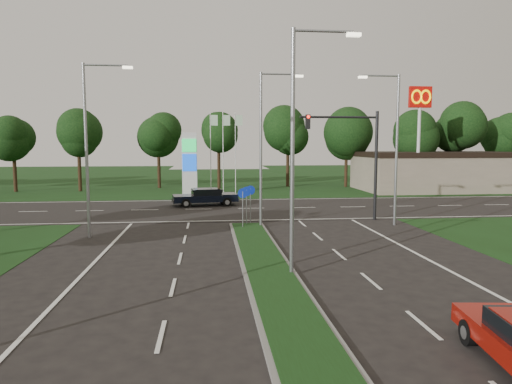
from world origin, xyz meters
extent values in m
plane|color=black|center=(0.00, 0.00, 0.00)|extent=(160.00, 160.00, 0.00)
cube|color=black|center=(0.00, 55.00, 0.00)|extent=(160.00, 50.00, 0.02)
cube|color=black|center=(0.00, 24.00, 0.00)|extent=(160.00, 12.00, 0.02)
cube|color=slate|center=(0.00, 4.00, 0.06)|extent=(2.00, 26.00, 0.12)
cube|color=gray|center=(22.00, 36.00, 2.00)|extent=(16.00, 9.00, 4.00)
cylinder|color=gray|center=(0.80, 6.00, 4.50)|extent=(0.16, 0.16, 9.00)
cylinder|color=gray|center=(1.90, 6.00, 8.90)|extent=(2.20, 0.10, 0.10)
cube|color=#FFF2CC|center=(3.00, 6.00, 8.80)|extent=(0.50, 0.22, 0.12)
cylinder|color=gray|center=(0.80, 16.00, 4.50)|extent=(0.16, 0.16, 9.00)
cylinder|color=gray|center=(1.90, 16.00, 8.90)|extent=(2.20, 0.10, 0.10)
cube|color=#FFF2CC|center=(3.00, 16.00, 8.80)|extent=(0.50, 0.22, 0.12)
cylinder|color=gray|center=(-8.50, 14.00, 4.50)|extent=(0.16, 0.16, 9.00)
cylinder|color=gray|center=(-7.40, 14.00, 8.90)|extent=(2.20, 0.10, 0.10)
cube|color=#FFF2CC|center=(-6.30, 14.00, 8.80)|extent=(0.50, 0.22, 0.12)
cylinder|color=gray|center=(9.00, 16.00, 4.50)|extent=(0.16, 0.16, 9.00)
cylinder|color=gray|center=(7.90, 16.00, 8.90)|extent=(2.20, 0.10, 0.10)
cube|color=#FFF2CC|center=(6.80, 16.00, 8.80)|extent=(0.50, 0.22, 0.12)
cylinder|color=black|center=(8.50, 18.00, 3.50)|extent=(0.20, 0.20, 7.00)
cylinder|color=black|center=(6.00, 18.00, 6.60)|extent=(5.00, 0.14, 0.14)
cube|color=black|center=(4.00, 18.00, 6.30)|extent=(0.28, 0.28, 0.90)
sphere|color=#FF190C|center=(4.00, 17.82, 6.60)|extent=(0.20, 0.20, 0.20)
cylinder|color=gray|center=(-0.30, 15.50, 1.10)|extent=(0.06, 0.06, 2.20)
cylinder|color=#0C26A5|center=(-0.30, 15.50, 2.10)|extent=(0.56, 0.04, 0.56)
cylinder|color=gray|center=(0.00, 16.50, 1.10)|extent=(0.06, 0.06, 2.20)
cylinder|color=#0C26A5|center=(0.00, 16.50, 2.10)|extent=(0.56, 0.04, 0.56)
cylinder|color=gray|center=(0.30, 17.20, 1.10)|extent=(0.06, 0.06, 2.20)
cylinder|color=#0C26A5|center=(0.30, 17.20, 2.10)|extent=(0.56, 0.04, 0.56)
cube|color=silver|center=(-4.00, 33.00, 3.00)|extent=(1.40, 0.30, 6.00)
cube|color=#0CA53F|center=(-4.00, 32.82, 4.80)|extent=(1.30, 0.08, 1.20)
cube|color=#0C3FBF|center=(-4.00, 32.82, 3.20)|extent=(1.30, 0.08, 1.60)
cylinder|color=silver|center=(-2.00, 34.00, 4.00)|extent=(0.08, 0.08, 8.00)
cube|color=#B2D8B2|center=(-1.65, 34.00, 7.20)|extent=(0.70, 0.02, 1.00)
cylinder|color=silver|center=(-0.80, 34.00, 4.00)|extent=(0.08, 0.08, 8.00)
cube|color=#B2D8B2|center=(-0.45, 34.00, 7.20)|extent=(0.70, 0.02, 1.00)
cylinder|color=silver|center=(0.40, 34.00, 4.00)|extent=(0.08, 0.08, 8.00)
cube|color=#B2D8B2|center=(0.75, 34.00, 7.20)|extent=(0.70, 0.02, 1.00)
cylinder|color=silver|center=(18.00, 32.00, 5.00)|extent=(0.30, 0.30, 10.00)
cube|color=#BF0C07|center=(18.00, 32.00, 9.40)|extent=(2.20, 0.35, 2.00)
torus|color=#FFC600|center=(17.55, 31.78, 9.40)|extent=(1.06, 0.16, 1.06)
torus|color=#FFC600|center=(18.45, 31.78, 9.40)|extent=(1.06, 0.16, 1.06)
cylinder|color=black|center=(0.00, 40.00, 2.20)|extent=(0.36, 0.36, 4.40)
sphere|color=black|center=(0.00, 40.00, 6.50)|extent=(6.00, 6.00, 6.00)
sphere|color=black|center=(0.30, 39.80, 7.50)|extent=(4.80, 4.80, 4.80)
cylinder|color=black|center=(4.01, -0.29, 0.31)|extent=(0.28, 0.65, 0.63)
cube|color=black|center=(-2.53, 26.01, 0.63)|extent=(5.27, 2.76, 0.51)
cube|color=black|center=(-2.43, 26.02, 1.12)|extent=(2.44, 2.05, 0.48)
cube|color=black|center=(-2.43, 26.02, 1.36)|extent=(2.03, 1.89, 0.05)
cylinder|color=black|center=(-3.99, 24.84, 0.35)|extent=(0.73, 0.33, 0.71)
cylinder|color=black|center=(-4.26, 26.72, 0.35)|extent=(0.73, 0.33, 0.71)
cylinder|color=black|center=(-0.80, 25.30, 0.35)|extent=(0.73, 0.33, 0.71)
cylinder|color=black|center=(-1.08, 27.18, 0.35)|extent=(0.73, 0.33, 0.71)
camera|label=1|loc=(-2.25, -10.39, 4.88)|focal=32.00mm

